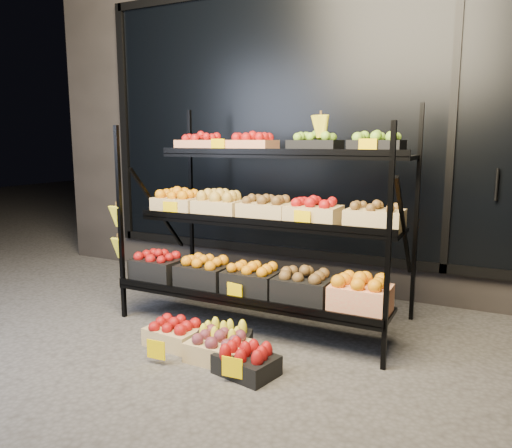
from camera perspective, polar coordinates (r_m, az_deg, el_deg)
The scene contains 9 objects.
ground at distance 3.47m, azimuth -3.66°, elevation -14.05°, with size 24.00×24.00×0.00m, color #514F4C.
building at distance 5.58m, azimuth 10.09°, elevation 13.11°, with size 6.00×2.08×3.50m.
display_rack at distance 3.76m, azimuth 0.73°, elevation 0.35°, with size 2.18×1.02×1.69m.
tag_floor_a at distance 3.28m, azimuth -11.34°, elevation -14.54°, with size 0.13×0.01×0.12m, color #EEC300.
tag_floor_b at distance 3.00m, azimuth -2.74°, elevation -16.74°, with size 0.13×0.01×0.12m, color #EEC300.
floor_crate_left at distance 3.54m, azimuth -9.34°, elevation -12.13°, with size 0.38×0.30×0.19m.
floor_crate_midleft at distance 3.39m, azimuth -3.82°, elevation -13.04°, with size 0.42×0.36×0.19m.
floor_crate_midright at distance 3.27m, azimuth -4.28°, elevation -13.85°, with size 0.38×0.29×0.19m.
floor_crate_right at distance 3.09m, azimuth -1.10°, elevation -15.32°, with size 0.40×0.33×0.19m.
Camera 1 is at (1.62, -2.74, 1.39)m, focal length 35.00 mm.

